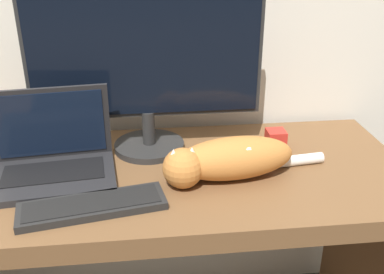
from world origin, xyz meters
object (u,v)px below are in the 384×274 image
object	(u,v)px
laptop	(52,160)
external_keyboard	(92,206)
monitor	(146,69)
cat	(227,159)

from	to	relation	value
laptop	external_keyboard	world-z (taller)	laptop
monitor	laptop	xyz separation A→B (m)	(-0.28, -0.14, -0.21)
external_keyboard	laptop	bearing A→B (deg)	113.27
laptop	cat	distance (m)	0.49
cat	external_keyboard	bearing A→B (deg)	-168.89
external_keyboard	cat	distance (m)	0.39
laptop	cat	size ratio (longest dim) A/B	0.74
laptop	external_keyboard	distance (m)	0.23
monitor	laptop	world-z (taller)	monitor
laptop	cat	world-z (taller)	laptop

